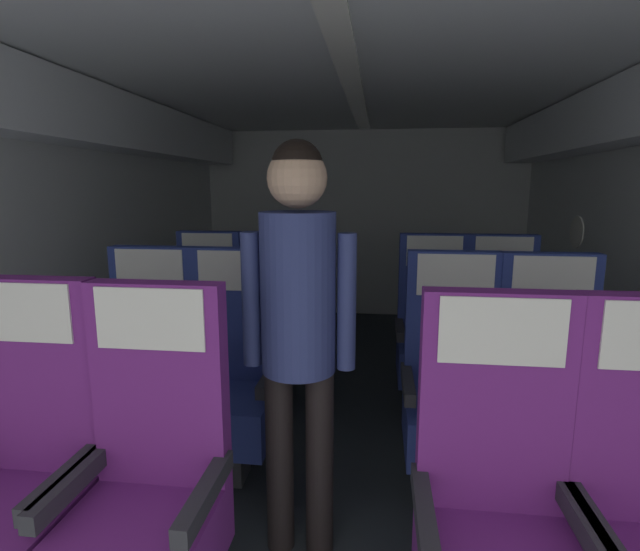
{
  "coord_description": "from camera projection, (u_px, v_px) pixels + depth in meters",
  "views": [
    {
      "loc": [
        0.18,
        -0.03,
        1.45
      ],
      "look_at": [
        -0.14,
        2.53,
        0.97
      ],
      "focal_mm": 26.86,
      "sensor_mm": 36.0,
      "label": 1
    }
  ],
  "objects": [
    {
      "name": "fuselage_shell",
      "position": [
        351.0,
        174.0,
        2.95
      ],
      "size": [
        3.71,
        5.46,
        2.13
      ],
      "color": "silver",
      "rests_on": "ground"
    },
    {
      "name": "seat_c_left_window",
      "position": [
        206.0,
        329.0,
        3.31
      ],
      "size": [
        0.48,
        0.46,
        1.15
      ],
      "color": "#38383D",
      "rests_on": "ground"
    },
    {
      "name": "ground",
      "position": [
        345.0,
        427.0,
        2.96
      ],
      "size": [
        3.83,
        5.81,
        0.02
      ],
      "primitive_type": "cube",
      "color": "#23282D"
    },
    {
      "name": "seat_b_left_window",
      "position": [
        148.0,
        379.0,
        2.45
      ],
      "size": [
        0.48,
        0.46,
        1.15
      ],
      "color": "#38383D",
      "rests_on": "ground"
    },
    {
      "name": "seat_c_left_aisle",
      "position": [
        272.0,
        331.0,
        3.28
      ],
      "size": [
        0.48,
        0.46,
        1.15
      ],
      "color": "#38383D",
      "rests_on": "ground"
    },
    {
      "name": "seat_a_left_window",
      "position": [
        21.0,
        481.0,
        1.6
      ],
      "size": [
        0.48,
        0.46,
        1.15
      ],
      "color": "#38383D",
      "rests_on": "ground"
    },
    {
      "name": "flight_attendant",
      "position": [
        298.0,
        310.0,
        1.78
      ],
      "size": [
        0.43,
        0.28,
        1.62
      ],
      "rotation": [
        0.0,
        0.0,
        3.16
      ],
      "color": "black",
      "rests_on": "ground"
    },
    {
      "name": "seat_a_left_aisle",
      "position": [
        148.0,
        496.0,
        1.52
      ],
      "size": [
        0.48,
        0.46,
        1.15
      ],
      "color": "#38383D",
      "rests_on": "ground"
    },
    {
      "name": "seat_b_right_window",
      "position": [
        452.0,
        394.0,
        2.27
      ],
      "size": [
        0.48,
        0.46,
        1.15
      ],
      "color": "#38383D",
      "rests_on": "ground"
    },
    {
      "name": "seat_c_right_window",
      "position": [
        432.0,
        337.0,
        3.13
      ],
      "size": [
        0.48,
        0.46,
        1.15
      ],
      "color": "#38383D",
      "rests_on": "ground"
    },
    {
      "name": "seat_a_right_window",
      "position": [
        496.0,
        525.0,
        1.39
      ],
      "size": [
        0.48,
        0.46,
        1.15
      ],
      "color": "#38383D",
      "rests_on": "ground"
    },
    {
      "name": "seat_b_left_aisle",
      "position": [
        231.0,
        383.0,
        2.4
      ],
      "size": [
        0.48,
        0.46,
        1.15
      ],
      "color": "#38383D",
      "rests_on": "ground"
    },
    {
      "name": "seat_b_right_aisle",
      "position": [
        549.0,
        400.0,
        2.21
      ],
      "size": [
        0.48,
        0.46,
        1.15
      ],
      "color": "#38383D",
      "rests_on": "ground"
    },
    {
      "name": "seat_c_right_aisle",
      "position": [
        501.0,
        340.0,
        3.08
      ],
      "size": [
        0.48,
        0.46,
        1.15
      ],
      "color": "#38383D",
      "rests_on": "ground"
    }
  ]
}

